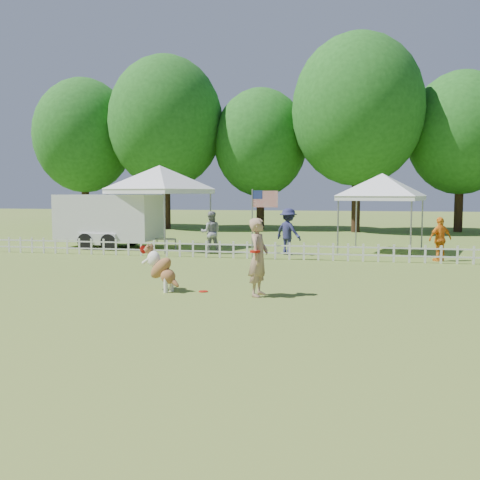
{
  "coord_description": "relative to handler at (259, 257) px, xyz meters",
  "views": [
    {
      "loc": [
        2.95,
        -11.41,
        2.3
      ],
      "look_at": [
        0.06,
        2.0,
        1.1
      ],
      "focal_mm": 40.0,
      "sensor_mm": 36.0,
      "label": 1
    }
  ],
  "objects": [
    {
      "name": "picket_fence",
      "position": [
        -0.86,
        6.74,
        -0.58
      ],
      "size": [
        22.0,
        0.08,
        0.6
      ],
      "primitive_type": null,
      "color": "silver",
      "rests_on": "ground"
    },
    {
      "name": "tree_right",
      "position": [
        8.14,
        22.24,
        4.32
      ],
      "size": [
        6.2,
        6.2,
        10.4
      ],
      "primitive_type": null,
      "color": "#1B5017",
      "rests_on": "ground"
    },
    {
      "name": "canopy_tent_right",
      "position": [
        3.1,
        9.83,
        0.63
      ],
      "size": [
        3.55,
        3.55,
        3.01
      ],
      "primitive_type": null,
      "rotation": [
        0.0,
        0.0,
        -0.26
      ],
      "color": "white",
      "rests_on": "ground"
    },
    {
      "name": "tree_far_left",
      "position": [
        -15.86,
        21.74,
        4.62
      ],
      "size": [
        6.6,
        6.6,
        11.0
      ],
      "primitive_type": null,
      "color": "#1B5017",
      "rests_on": "ground"
    },
    {
      "name": "canopy_tent_left",
      "position": [
        -5.85,
        9.41,
        0.82
      ],
      "size": [
        4.2,
        4.2,
        3.38
      ],
      "primitive_type": null,
      "rotation": [
        0.0,
        0.0,
        -0.35
      ],
      "color": "white",
      "rests_on": "ground"
    },
    {
      "name": "dog",
      "position": [
        -2.34,
        0.12,
        -0.33
      ],
      "size": [
        1.1,
        0.75,
        1.09
      ],
      "primitive_type": null,
      "rotation": [
        0.0,
        0.0,
        -0.42
      ],
      "color": "brown",
      "rests_on": "ground"
    },
    {
      "name": "tree_center_right",
      "position": [
        2.14,
        20.74,
        5.42
      ],
      "size": [
        7.6,
        7.6,
        12.6
      ],
      "primitive_type": null,
      "color": "#1B5017",
      "rests_on": "ground"
    },
    {
      "name": "spectator_b",
      "position": [
        -0.34,
        8.25,
        -0.01
      ],
      "size": [
        1.29,
        1.17,
        1.74
      ],
      "primitive_type": "imported",
      "rotation": [
        0.0,
        0.0,
        2.53
      ],
      "color": "#23244B",
      "rests_on": "ground"
    },
    {
      "name": "spectator_c",
      "position": [
        4.94,
        7.4,
        -0.12
      ],
      "size": [
        0.95,
        0.76,
        1.5
      ],
      "primitive_type": "imported",
      "rotation": [
        0.0,
        0.0,
        3.67
      ],
      "color": "orange",
      "rests_on": "ground"
    },
    {
      "name": "handler",
      "position": [
        0.0,
        0.0,
        0.0
      ],
      "size": [
        0.5,
        0.69,
        1.75
      ],
      "primitive_type": "imported",
      "rotation": [
        0.0,
        0.0,
        1.44
      ],
      "color": "tan",
      "rests_on": "ground"
    },
    {
      "name": "tree_center_left",
      "position": [
        -3.86,
        22.24,
        4.02
      ],
      "size": [
        6.0,
        6.0,
        9.8
      ],
      "primitive_type": null,
      "color": "#1B5017",
      "rests_on": "ground"
    },
    {
      "name": "ground",
      "position": [
        -0.86,
        -0.26,
        -0.88
      ],
      "size": [
        120.0,
        120.0,
        0.0
      ],
      "primitive_type": "plane",
      "color": "#456E23",
      "rests_on": "ground"
    },
    {
      "name": "spectator_a",
      "position": [
        -3.28,
        7.98,
        -0.07
      ],
      "size": [
        0.92,
        0.8,
        1.62
      ],
      "primitive_type": "imported",
      "rotation": [
        0.0,
        0.0,
        3.41
      ],
      "color": "gray",
      "rests_on": "ground"
    },
    {
      "name": "cargo_trailer",
      "position": [
        -8.08,
        9.3,
        0.27
      ],
      "size": [
        5.32,
        2.54,
        2.3
      ],
      "primitive_type": null,
      "rotation": [
        0.0,
        0.0,
        -0.05
      ],
      "color": "silver",
      "rests_on": "ground"
    },
    {
      "name": "flag_pole",
      "position": [
        -1.37,
        6.41,
        0.35
      ],
      "size": [
        0.95,
        0.16,
        2.45
      ],
      "primitive_type": null,
      "rotation": [
        0.0,
        0.0,
        0.07
      ],
      "color": "gray",
      "rests_on": "ground"
    },
    {
      "name": "tree_left",
      "position": [
        -9.86,
        21.24,
        5.12
      ],
      "size": [
        7.4,
        7.4,
        12.0
      ],
      "primitive_type": null,
      "color": "#1B5017",
      "rests_on": "ground"
    },
    {
      "name": "frisbee_on_turf",
      "position": [
        -1.35,
        0.22,
        -0.87
      ],
      "size": [
        0.28,
        0.28,
        0.02
      ],
      "primitive_type": "cylinder",
      "rotation": [
        0.0,
        0.0,
        -0.41
      ],
      "color": "red",
      "rests_on": "ground"
    }
  ]
}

